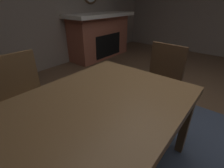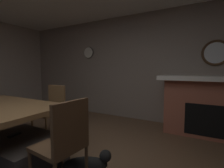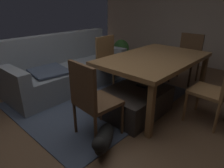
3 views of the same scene
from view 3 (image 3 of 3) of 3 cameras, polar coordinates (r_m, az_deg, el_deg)
name	(u,v)px [view 3 (image 3 of 3)]	position (r m, az deg, el deg)	size (l,w,h in m)	color
floor	(89,124)	(2.69, -6.82, -11.35)	(8.87, 8.87, 0.00)	brown
wall_right_window_side	(205,12)	(5.40, 25.42, 18.32)	(0.12, 6.29, 2.56)	#B2A59B
area_rug	(100,97)	(3.36, -3.54, -3.76)	(2.60, 2.00, 0.01)	#3D475B
couch	(67,70)	(3.78, -12.80, 4.09)	(2.25, 0.93, 0.96)	slate
ottoman_coffee_table	(135,101)	(2.85, 6.63, -4.99)	(0.96, 0.71, 0.37)	#2D2826
tv_remote	(142,86)	(2.87, 8.64, -0.57)	(0.05, 0.16, 0.02)	black
dining_table	(154,61)	(3.06, 12.12, 6.49)	(1.75, 1.09, 0.74)	brown
dining_chair_north	(109,59)	(3.64, -0.77, 7.17)	(0.44, 0.44, 0.93)	brown
dining_chair_east	(188,55)	(4.20, 21.08, 7.77)	(0.45, 0.45, 0.93)	#513823
dining_chair_south	(219,87)	(2.77, 28.48, -0.76)	(0.46, 0.46, 0.93)	brown
dining_chair_west	(91,97)	(2.19, -6.02, -3.85)	(0.47, 0.47, 0.93)	#513823
potted_plant	(121,49)	(5.57, 2.67, 10.15)	(0.42, 0.42, 0.54)	beige
small_dog	(103,139)	(2.17, -2.48, -15.54)	(0.53, 0.43, 0.26)	black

